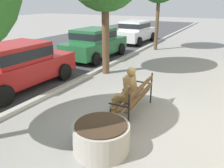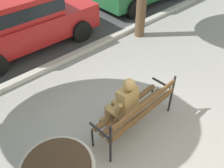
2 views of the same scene
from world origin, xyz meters
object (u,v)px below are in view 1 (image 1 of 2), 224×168
object	(u,v)px
parked_car_red	(17,64)
parked_car_green	(95,42)
bronze_statue_seated	(125,93)
concrete_planter	(101,137)
parked_car_white	(135,31)
park_bench	(136,96)

from	to	relation	value
parked_car_red	parked_car_green	size ratio (longest dim) A/B	1.00
bronze_statue_seated	concrete_planter	world-z (taller)	bronze_statue_seated
parked_car_white	bronze_statue_seated	bearing A→B (deg)	-158.56
bronze_statue_seated	parked_car_red	world-z (taller)	parked_car_red
concrete_planter	bronze_statue_seated	bearing A→B (deg)	7.64
bronze_statue_seated	parked_car_green	world-z (taller)	parked_car_green
bronze_statue_seated	concrete_planter	xyz separation A→B (m)	(-1.56, -0.21, -0.37)
park_bench	parked_car_white	xyz separation A→B (m)	(10.45, 4.40, 0.30)
bronze_statue_seated	parked_car_red	bearing A→B (deg)	87.52
parked_car_red	bronze_statue_seated	bearing A→B (deg)	-92.48
park_bench	bronze_statue_seated	size ratio (longest dim) A/B	1.33
concrete_planter	parked_car_green	world-z (taller)	parked_car_green
concrete_planter	park_bench	bearing A→B (deg)	-0.12
parked_car_red	parked_car_white	world-z (taller)	same
bronze_statue_seated	parked_car_white	size ratio (longest dim) A/B	0.33
bronze_statue_seated	parked_car_green	bearing A→B (deg)	38.98
concrete_planter	parked_car_red	xyz separation A→B (m)	(1.74, 4.40, 0.54)
park_bench	concrete_planter	xyz separation A→B (m)	(-1.78, 0.00, -0.24)
parked_car_green	parked_car_white	world-z (taller)	same
park_bench	parked_car_white	distance (m)	11.35
parked_car_green	parked_car_white	distance (m)	5.49
bronze_statue_seated	parked_car_green	xyz separation A→B (m)	(5.18, 4.19, 0.17)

